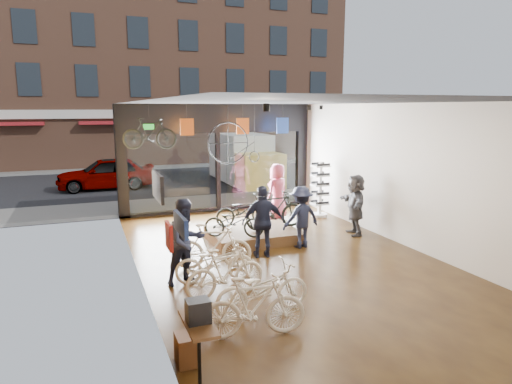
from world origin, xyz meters
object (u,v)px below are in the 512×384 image
sunglasses_rack (320,190)px  customer_3 (301,217)px  customer_1 (186,242)px  hung_bike (150,133)px  display_bike_mid (275,210)px  customer_5 (355,205)px  display_bike_left (234,222)px  customer_4 (277,191)px  penny_farthing (237,144)px  box_truck (247,160)px  floor_bike_3 (225,272)px  customer_2 (263,222)px  floor_bike_2 (262,289)px  street_car (106,173)px  floor_bike_4 (215,262)px  display_platform (253,235)px  display_bike_right (243,210)px  floor_bike_1 (254,307)px  floor_bike_5 (213,246)px

sunglasses_rack → customer_3: bearing=-114.9°
customer_1 → hung_bike: size_ratio=1.16×
display_bike_mid → customer_5: (2.37, -0.40, 0.05)m
display_bike_left → display_bike_mid: display_bike_mid is taller
customer_4 → penny_farthing: (-1.30, 0.38, 1.57)m
box_truck → floor_bike_3: bearing=-111.5°
floor_bike_3 → customer_2: customer_2 is taller
customer_1 → customer_4: 6.14m
floor_bike_2 → customer_1: 2.19m
customer_1 → floor_bike_2: bearing=-83.7°
floor_bike_3 → customer_5: (4.86, 2.94, 0.39)m
street_car → floor_bike_4: size_ratio=2.54×
box_truck → customer_1: 12.79m
floor_bike_4 → hung_bike: size_ratio=1.07×
box_truck → display_platform: size_ratio=2.54×
street_car → floor_bike_2: size_ratio=2.41×
customer_3 → hung_bike: (-3.40, 3.31, 2.10)m
floor_bike_2 → display_bike_right: 5.19m
display_bike_mid → customer_3: 1.02m
display_platform → sunglasses_rack: sunglasses_rack is taller
customer_3 → customer_5: size_ratio=0.93×
box_truck → customer_1: size_ratio=3.34×
floor_bike_3 → customer_4: size_ratio=0.89×
customer_2 → sunglasses_rack: sunglasses_rack is taller
display_bike_mid → customer_1: customer_1 is taller
display_bike_left → customer_4: (2.38, 2.60, 0.22)m
floor_bike_1 → display_bike_left: display_bike_left is taller
customer_5 → floor_bike_4: bearing=-50.3°
sunglasses_rack → customer_4: bearing=-178.0°
floor_bike_2 → customer_4: (3.13, 6.50, 0.46)m
display_platform → display_bike_mid: display_bike_mid is taller
hung_bike → customer_2: bearing=-134.4°
floor_bike_4 → display_bike_right: display_bike_right is taller
floor_bike_1 → customer_4: customer_4 is taller
display_platform → display_bike_mid: 0.94m
box_truck → floor_bike_5: size_ratio=3.42×
floor_bike_5 → display_bike_right: display_bike_right is taller
floor_bike_4 → box_truck: bearing=-16.7°
floor_bike_1 → sunglasses_rack: size_ratio=0.92×
floor_bike_2 → customer_2: customer_2 is taller
floor_bike_1 → customer_2: customer_2 is taller
floor_bike_4 → customer_3: customer_3 is taller
display_bike_right → customer_5: customer_5 is taller
customer_1 → customer_4: (4.08, 4.59, 0.02)m
sunglasses_rack → penny_farthing: size_ratio=1.10×
floor_bike_4 → floor_bike_2: bearing=-161.4°
street_car → floor_bike_2: (1.92, -14.46, -0.26)m
customer_2 → customer_4: customer_4 is taller
display_bike_mid → customer_3: (0.34, -0.96, -0.01)m
floor_bike_5 → customer_2: customer_2 is taller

